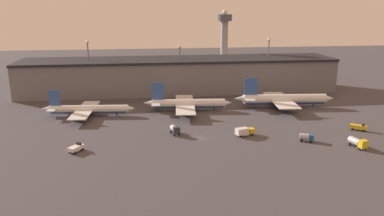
{
  "coord_description": "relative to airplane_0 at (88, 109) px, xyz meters",
  "views": [
    {
      "loc": [
        -19.42,
        -124.6,
        45.35
      ],
      "look_at": [
        -0.7,
        19.38,
        6.0
      ],
      "focal_mm": 35.0,
      "sensor_mm": 36.0,
      "label": 1
    }
  ],
  "objects": [
    {
      "name": "ground",
      "position": [
        43.92,
        -34.18,
        -2.96
      ],
      "size": [
        600.0,
        600.0,
        0.0
      ],
      "primitive_type": "plane",
      "color": "#423F44"
    },
    {
      "name": "terminal_building",
      "position": [
        43.92,
        43.42,
        6.19
      ],
      "size": [
        169.06,
        29.51,
        18.23
      ],
      "color": "slate",
      "rests_on": "ground"
    },
    {
      "name": "airplane_0",
      "position": [
        0.0,
        0.0,
        0.0
      ],
      "size": [
        40.2,
        30.42,
        11.5
      ],
      "rotation": [
        0.0,
        0.0,
        -0.09
      ],
      "color": "white",
      "rests_on": "ground"
    },
    {
      "name": "airplane_1",
      "position": [
        43.35,
        2.68,
        0.38
      ],
      "size": [
        40.17,
        35.77,
        13.03
      ],
      "rotation": [
        0.0,
        0.0,
        -0.09
      ],
      "color": "white",
      "rests_on": "ground"
    },
    {
      "name": "airplane_2",
      "position": [
        88.45,
        2.68,
        0.93
      ],
      "size": [
        47.15,
        32.66,
        13.97
      ],
      "rotation": [
        0.0,
        0.0,
        -0.09
      ],
      "color": "white",
      "rests_on": "ground"
    },
    {
      "name": "service_vehicle_0",
      "position": [
        35.07,
        -28.5,
        -1.19
      ],
      "size": [
        3.51,
        5.94,
        3.26
      ],
      "rotation": [
        0.0,
        0.0,
        -1.34
      ],
      "color": "#282D38",
      "rests_on": "ground"
    },
    {
      "name": "service_vehicle_1",
      "position": [
        94.24,
        -49.94,
        -1.12
      ],
      "size": [
        3.95,
        7.04,
        3.31
      ],
      "rotation": [
        0.0,
        0.0,
        -1.33
      ],
      "color": "gold",
      "rests_on": "ground"
    },
    {
      "name": "service_vehicle_2",
      "position": [
        79.88,
        -42.1,
        -1.36
      ],
      "size": [
        5.2,
        3.98,
        2.77
      ],
      "rotation": [
        0.0,
        0.0,
        -0.37
      ],
      "color": "#195199",
      "rests_on": "ground"
    },
    {
      "name": "service_vehicle_3",
      "position": [
        104.59,
        -33.35,
        -1.6
      ],
      "size": [
        6.0,
        5.43,
        2.88
      ],
      "rotation": [
        0.0,
        0.0,
        -0.69
      ],
      "color": "gold",
      "rests_on": "ground"
    },
    {
      "name": "service_vehicle_4",
      "position": [
        59.95,
        -33.67,
        -1.23
      ],
      "size": [
        7.56,
        4.53,
        3.04
      ],
      "rotation": [
        0.0,
        0.0,
        0.3
      ],
      "color": "gold",
      "rests_on": "ground"
    },
    {
      "name": "service_vehicle_5",
      "position": [
        1.94,
        -41.63,
        -1.67
      ],
      "size": [
        5.1,
        5.82,
        2.75
      ],
      "rotation": [
        0.0,
        0.0,
        0.96
      ],
      "color": "white",
      "rests_on": "ground"
    },
    {
      "name": "lamp_post_0",
      "position": [
        -4.57,
        45.55,
        14.74
      ],
      "size": [
        1.8,
        1.8,
        28.28
      ],
      "color": "slate",
      "rests_on": "ground"
    },
    {
      "name": "lamp_post_1",
      "position": [
        44.22,
        45.55,
        13.01
      ],
      "size": [
        1.8,
        1.8,
        25.12
      ],
      "color": "slate",
      "rests_on": "ground"
    },
    {
      "name": "lamp_post_2",
      "position": [
        94.62,
        45.55,
        14.81
      ],
      "size": [
        1.8,
        1.8,
        28.41
      ],
      "color": "slate",
      "rests_on": "ground"
    },
    {
      "name": "control_tower",
      "position": [
        74.85,
        72.5,
        22.41
      ],
      "size": [
        9.0,
        9.0,
        43.72
      ],
      "color": "#99999E",
      "rests_on": "ground"
    }
  ]
}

